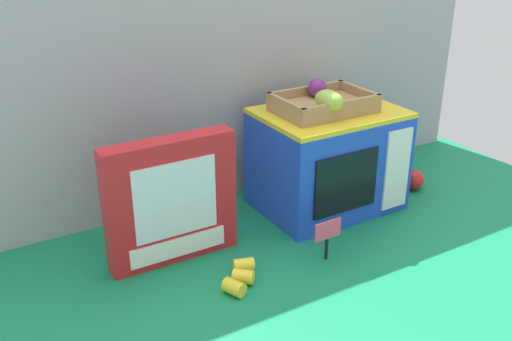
# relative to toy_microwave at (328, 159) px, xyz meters

# --- Properties ---
(ground_plane) EXTENTS (1.70, 1.70, 0.00)m
(ground_plane) POSITION_rel_toy_microwave_xyz_m (-0.18, -0.02, -0.14)
(ground_plane) COLOR #147A4C
(ground_plane) RESTS_ON ground
(display_back_panel) EXTENTS (1.61, 0.03, 0.68)m
(display_back_panel) POSITION_rel_toy_microwave_xyz_m (-0.18, 0.21, 0.21)
(display_back_panel) COLOR #A0A3A8
(display_back_panel) RESTS_ON ground
(toy_microwave) EXTENTS (0.36, 0.27, 0.27)m
(toy_microwave) POSITION_rel_toy_microwave_xyz_m (0.00, 0.00, 0.00)
(toy_microwave) COLOR blue
(toy_microwave) RESTS_ON ground
(food_groups_crate) EXTENTS (0.24, 0.19, 0.07)m
(food_groups_crate) POSITION_rel_toy_microwave_xyz_m (-0.02, -0.00, 0.16)
(food_groups_crate) COLOR #A37F51
(food_groups_crate) RESTS_ON toy_microwave
(cookie_set_box) EXTENTS (0.30, 0.06, 0.29)m
(cookie_set_box) POSITION_rel_toy_microwave_xyz_m (-0.46, -0.04, 0.01)
(cookie_set_box) COLOR red
(cookie_set_box) RESTS_ON ground
(price_sign) EXTENTS (0.07, 0.01, 0.10)m
(price_sign) POSITION_rel_toy_microwave_xyz_m (-0.16, -0.22, -0.07)
(price_sign) COLOR black
(price_sign) RESTS_ON ground
(loose_toy_banana) EXTENTS (0.11, 0.11, 0.03)m
(loose_toy_banana) POSITION_rel_toy_microwave_xyz_m (-0.38, -0.20, -0.12)
(loose_toy_banana) COLOR yellow
(loose_toy_banana) RESTS_ON ground
(loose_toy_apple) EXTENTS (0.06, 0.06, 0.06)m
(loose_toy_apple) POSITION_rel_toy_microwave_xyz_m (0.28, -0.05, -0.11)
(loose_toy_apple) COLOR red
(loose_toy_apple) RESTS_ON ground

